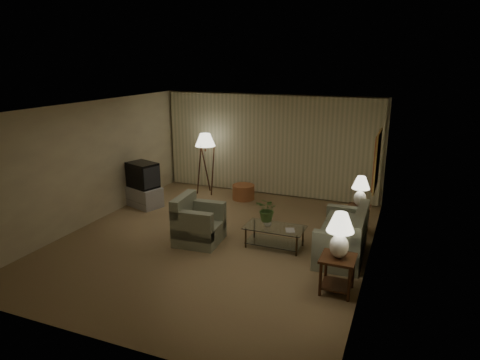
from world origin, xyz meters
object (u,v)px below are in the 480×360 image
at_px(ottoman, 243,192).
at_px(vase, 267,222).
at_px(sofa, 342,238).
at_px(table_lamp_far, 361,189).
at_px(coffee_table, 275,234).
at_px(tv_cabinet, 144,196).
at_px(armchair, 199,224).
at_px(crt_tv, 143,175).
at_px(table_lamp_near, 340,231).
at_px(floor_lamp, 206,162).
at_px(side_table_near, 338,268).
at_px(side_table_far, 358,215).

distance_m(ottoman, vase, 2.98).
relative_size(sofa, table_lamp_far, 2.57).
xyz_separation_m(coffee_table, tv_cabinet, (-3.77, 1.10, -0.03)).
xyz_separation_m(armchair, coffee_table, (1.48, 0.34, -0.10)).
bearing_deg(crt_tv, coffee_table, 2.83).
distance_m(table_lamp_near, tv_cabinet, 5.76).
distance_m(crt_tv, ottoman, 2.63).
height_order(table_lamp_near, coffee_table, table_lamp_near).
bearing_deg(table_lamp_far, ottoman, 158.85).
distance_m(tv_cabinet, crt_tv, 0.56).
bearing_deg(floor_lamp, table_lamp_far, -16.94).
distance_m(armchair, tv_cabinet, 2.72).
bearing_deg(vase, floor_lamp, 135.15).
height_order(floor_lamp, ottoman, floor_lamp).
height_order(coffee_table, vase, vase).
relative_size(side_table_near, vase, 3.59).
height_order(side_table_near, coffee_table, side_table_near).
bearing_deg(armchair, table_lamp_near, -111.71).
relative_size(side_table_far, crt_tv, 0.71).
relative_size(tv_cabinet, crt_tv, 1.20).
distance_m(floor_lamp, vase, 3.76).
xyz_separation_m(table_lamp_near, table_lamp_far, (0.00, 2.60, -0.06)).
bearing_deg(side_table_near, table_lamp_far, 90.00).
relative_size(coffee_table, floor_lamp, 0.70).
bearing_deg(armchair, sofa, -85.22).
relative_size(coffee_table, crt_tv, 1.37).
height_order(table_lamp_far, coffee_table, table_lamp_far).
height_order(sofa, tv_cabinet, sofa).
xyz_separation_m(floor_lamp, vase, (2.65, -2.64, -0.37)).
distance_m(table_lamp_far, ottoman, 3.40).
distance_m(side_table_near, tv_cabinet, 5.71).
distance_m(table_lamp_far, floor_lamp, 4.42).
bearing_deg(vase, table_lamp_far, 40.57).
height_order(table_lamp_far, vase, table_lamp_far).
relative_size(table_lamp_near, vase, 4.40).
distance_m(side_table_near, coffee_table, 1.90).
height_order(coffee_table, crt_tv, crt_tv).
relative_size(sofa, ottoman, 2.86).
distance_m(armchair, vase, 1.38).
bearing_deg(tv_cabinet, vase, 2.19).
distance_m(side_table_far, ottoman, 3.32).
xyz_separation_m(table_lamp_far, ottoman, (-3.09, 1.19, -0.79)).
bearing_deg(crt_tv, table_lamp_near, -5.24).
bearing_deg(sofa, table_lamp_near, 5.16).
distance_m(coffee_table, tv_cabinet, 3.93).
relative_size(sofa, table_lamp_near, 2.25).
relative_size(crt_tv, vase, 5.09).
height_order(side_table_far, table_lamp_far, table_lamp_far).
relative_size(side_table_near, tv_cabinet, 0.59).
relative_size(armchair, ottoman, 1.77).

